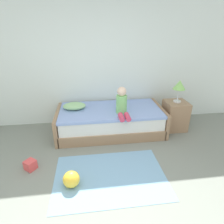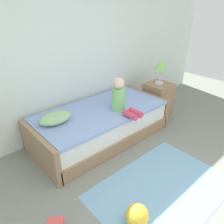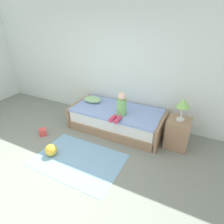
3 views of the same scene
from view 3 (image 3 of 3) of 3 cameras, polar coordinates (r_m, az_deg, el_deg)
name	(u,v)px [view 3 (image 3 of 3)]	position (r m, az deg, el deg)	size (l,w,h in m)	color
ground_plane	(42,183)	(3.38, -20.55, -19.58)	(9.20, 9.20, 0.00)	gray
wall_rear	(114,59)	(4.54, 0.65, 15.67)	(7.20, 0.10, 2.90)	silver
bed	(117,119)	(4.31, 1.49, -2.21)	(2.11, 1.00, 0.50)	#997556
nightstand	(178,133)	(3.95, 19.29, -6.07)	(0.44, 0.44, 0.60)	#997556
table_lamp	(183,104)	(3.65, 20.82, 2.30)	(0.24, 0.24, 0.45)	silver
child_figure	(121,107)	(3.84, 2.65, 1.59)	(0.20, 0.51, 0.50)	#7FC672
pillow	(93,99)	(4.55, -5.92, 3.82)	(0.44, 0.30, 0.13)	#99CC8C
toy_ball	(51,150)	(3.79, -18.00, -10.91)	(0.23, 0.23, 0.23)	yellow
area_rug	(78,160)	(3.62, -10.15, -14.14)	(1.60, 1.10, 0.01)	#7AA8CC
toy_block	(43,132)	(4.44, -20.27, -5.73)	(0.15, 0.15, 0.15)	#E54C4C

